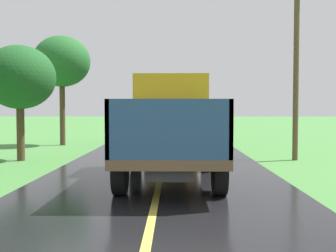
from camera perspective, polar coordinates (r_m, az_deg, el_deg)
The scene contains 5 objects.
banana_truck_near at distance 10.95m, azimuth 0.28°, elevation 0.16°, with size 2.38×5.82×2.80m.
banana_truck_far at distance 21.19m, azimuth 0.56°, elevation 1.31°, with size 2.38×5.81×2.80m.
utility_pole_roadside at distance 15.62m, azimuth 17.73°, elevation 8.16°, with size 1.70×0.20×6.48m.
roadside_tree_near_left at distance 15.66m, azimuth -20.30°, elevation 6.44°, with size 2.57×2.57×4.21m.
roadside_tree_far_left at distance 21.83m, azimuth -14.83°, elevation 8.78°, with size 2.93×2.93×5.69m.
Camera 1 is at (0.37, -0.07, 1.90)m, focal length 42.94 mm.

